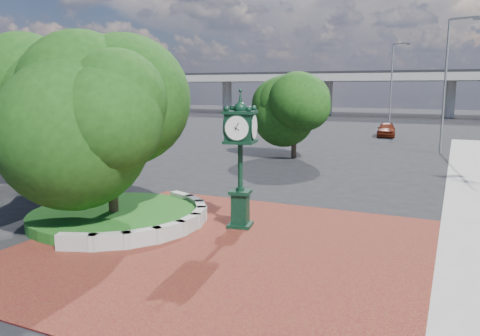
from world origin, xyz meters
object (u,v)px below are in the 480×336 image
object	(u,v)px
street_lamp_near	(449,76)
street_lamp_far	(393,80)
post_clock	(240,154)
parked_car	(386,129)

from	to	relation	value
street_lamp_near	street_lamp_far	distance (m)	19.75
post_clock	street_lamp_far	bearing A→B (deg)	90.17
parked_car	street_lamp_near	bearing A→B (deg)	-68.74
street_lamp_near	street_lamp_far	bearing A→B (deg)	108.03
post_clock	parked_car	size ratio (longest dim) A/B	1.12
parked_car	street_lamp_far	world-z (taller)	street_lamp_far
parked_car	street_lamp_far	size ratio (longest dim) A/B	0.44
parked_car	street_lamp_near	distance (m)	13.19
street_lamp_far	post_clock	bearing A→B (deg)	-89.83
post_clock	street_lamp_far	world-z (taller)	street_lamp_far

